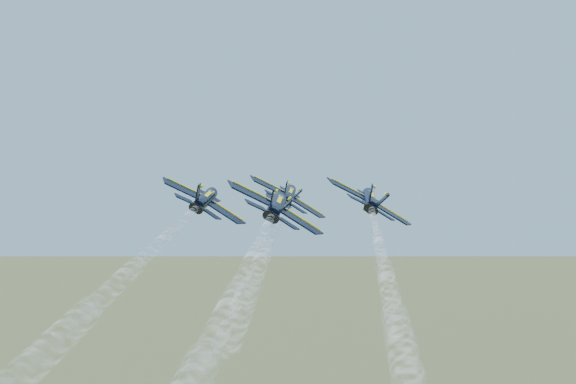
% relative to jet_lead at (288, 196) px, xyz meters
% --- Properties ---
extents(jet_lead, '(11.20, 16.66, 6.30)m').
position_rel_jet_lead_xyz_m(jet_lead, '(0.00, 0.00, 0.00)').
color(jet_lead, black).
extents(jet_left, '(11.20, 16.66, 6.30)m').
position_rel_jet_lead_xyz_m(jet_left, '(-8.25, -14.32, 0.00)').
color(jet_left, black).
extents(jet_right, '(11.20, 16.66, 6.30)m').
position_rel_jet_lead_xyz_m(jet_right, '(13.84, -11.30, 0.00)').
color(jet_right, black).
extents(jet_slot, '(11.20, 16.66, 6.30)m').
position_rel_jet_lead_xyz_m(jet_slot, '(5.11, -27.69, 0.00)').
color(jet_slot, black).
extents(smoke_trail_lead, '(15.11, 65.19, 2.78)m').
position_rel_jet_lead_xyz_m(smoke_trail_lead, '(10.02, -49.23, 0.03)').
color(smoke_trail_lead, white).
extents(smoke_trail_left, '(15.11, 65.19, 2.78)m').
position_rel_jet_lead_xyz_m(smoke_trail_left, '(1.77, -63.55, 0.03)').
color(smoke_trail_left, white).
extents(smoke_trail_right, '(15.11, 65.19, 2.78)m').
position_rel_jet_lead_xyz_m(smoke_trail_right, '(23.86, -60.54, 0.03)').
color(smoke_trail_right, white).
extents(smoke_trail_slot, '(15.11, 65.19, 2.78)m').
position_rel_jet_lead_xyz_m(smoke_trail_slot, '(15.13, -76.92, 0.03)').
color(smoke_trail_slot, white).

